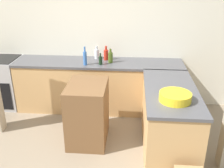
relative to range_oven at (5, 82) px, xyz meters
The scene contains 11 objects.
wall_back 1.99m from the range_oven, 11.00° to the left, with size 8.00×0.06×2.70m.
counter_back 1.74m from the range_oven, ahead, with size 2.89×0.65×0.89m.
counter_peninsula 3.03m from the range_oven, 20.29° to the right, with size 0.69×1.51×0.89m.
range_oven is the anchor object (origin of this frame).
island_table 1.97m from the range_oven, 30.06° to the right, with size 0.54×0.71×0.89m.
mixing_bowl 3.20m from the range_oven, 26.07° to the right, with size 0.38×0.38×0.10m.
water_bottle_blue 1.65m from the range_oven, ahead, with size 0.06×0.06×0.31m.
hot_sauce_bottle 1.94m from the range_oven, ahead, with size 0.08×0.08×0.25m.
wine_bottle_dark 1.87m from the range_oven, ahead, with size 0.06×0.06×0.20m.
vinegar_bottle_clear 1.78m from the range_oven, ahead, with size 0.09×0.09×0.23m.
olive_oil_bottle 2.02m from the range_oven, ahead, with size 0.08×0.08×0.24m.
Camera 1 is at (0.58, -2.36, 2.31)m, focal length 42.00 mm.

